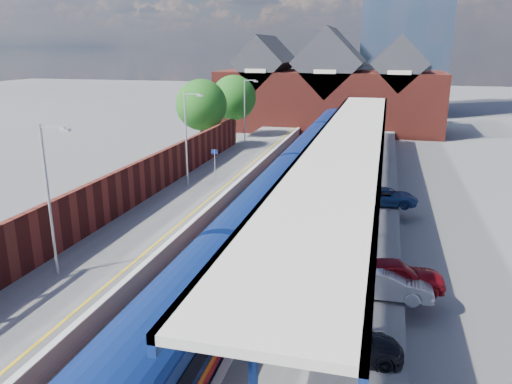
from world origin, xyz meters
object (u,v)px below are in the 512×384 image
lamp_post_d (246,109)px  parked_car_silver (384,282)px  lamp_post_c (188,134)px  parked_car_blue (386,197)px  train (294,174)px  lamp_post_b (51,192)px  parked_car_red (393,276)px  platform_sign (215,159)px  parked_car_dark (346,343)px

lamp_post_d → parked_car_silver: 33.86m
lamp_post_c → parked_car_blue: lamp_post_c is taller
train → lamp_post_d: 17.09m
lamp_post_b → parked_car_red: 15.37m
train → lamp_post_d: bearing=117.8°
lamp_post_d → parked_car_red: 33.47m
train → lamp_post_c: lamp_post_c is taller
lamp_post_b → platform_sign: lamp_post_b is taller
lamp_post_b → parked_car_red: lamp_post_b is taller
parked_car_red → parked_car_dark: (-1.54, -5.36, -0.18)m
train → lamp_post_b: (-7.86, -17.10, 2.87)m
lamp_post_b → platform_sign: (1.36, 18.00, -2.30)m
parked_car_dark → parked_car_blue: 17.98m
parked_car_blue → lamp_post_d: bearing=37.5°
lamp_post_b → lamp_post_d: size_ratio=1.00×
parked_car_silver → parked_car_blue: bearing=-1.2°
parked_car_blue → parked_car_silver: bearing=177.5°
platform_sign → parked_car_blue: 13.55m
lamp_post_c → lamp_post_d: bearing=90.0°
platform_sign → parked_car_silver: 21.05m
lamp_post_b → parked_car_blue: size_ratio=1.68×
lamp_post_d → platform_sign: bearing=-84.4°
lamp_post_c → parked_car_red: lamp_post_c is taller
lamp_post_c → platform_sign: 3.34m
lamp_post_b → parked_car_red: (14.86, 2.19, -3.25)m
parked_car_dark → parked_car_red: bearing=-24.5°
parked_car_red → platform_sign: bearing=26.0°
lamp_post_d → parked_car_red: size_ratio=1.61×
lamp_post_c → parked_car_red: 20.55m
parked_car_dark → parked_car_blue: size_ratio=0.92×
lamp_post_d → parked_car_blue: lamp_post_d is taller
parked_car_red → lamp_post_d: bearing=12.0°
parked_car_red → lamp_post_b: bearing=83.9°
platform_sign → parked_car_red: platform_sign is taller
train → lamp_post_b: size_ratio=9.41×
parked_car_dark → platform_sign: bearing=21.1°
lamp_post_d → parked_car_red: bearing=-63.5°
platform_sign → parked_car_dark: platform_sign is taller
lamp_post_c → parked_car_dark: 23.60m
train → parked_car_red: size_ratio=15.15×
train → parked_car_dark: bearing=-74.9°
lamp_post_c → lamp_post_d: 16.00m
lamp_post_b → platform_sign: size_ratio=2.80×
train → lamp_post_c: size_ratio=9.41×
lamp_post_b → parked_car_dark: size_ratio=1.82×
lamp_post_c → parked_car_blue: bearing=-4.8°
lamp_post_c → parked_car_dark: size_ratio=1.82×
lamp_post_b → parked_car_red: size_ratio=1.61×
parked_car_red → parked_car_silver: size_ratio=1.09×
train → parked_car_silver: bearing=-66.8°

